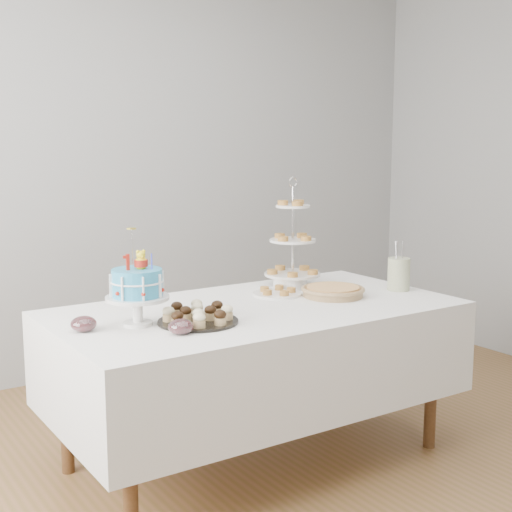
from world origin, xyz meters
TOP-DOWN VIEW (x-y plane):
  - floor at (0.00, 0.00)m, footprint 5.00×5.00m
  - walls at (0.00, 0.00)m, footprint 5.04×4.04m
  - table at (0.00, 0.30)m, footprint 1.92×1.02m
  - birthday_cake at (-0.61, 0.29)m, footprint 0.27×0.27m
  - cupcake_tray at (-0.38, 0.18)m, footprint 0.35×0.35m
  - pie at (0.45, 0.27)m, footprint 0.32×0.32m
  - tiered_stand at (0.44, 0.60)m, footprint 0.30×0.30m
  - plate_stack at (0.40, 0.57)m, footprint 0.18×0.18m
  - pastry_plate at (0.23, 0.45)m, footprint 0.25×0.25m
  - jam_bowl_a at (-0.52, 0.06)m, footprint 0.11×0.11m
  - jam_bowl_b at (-0.84, 0.32)m, footprint 0.11×0.11m
  - utensil_pitcher at (0.84, 0.20)m, footprint 0.12×0.12m

SIDE VIEW (x-z plane):
  - floor at x=0.00m, z-range 0.00..0.00m
  - table at x=0.00m, z-range 0.16..0.93m
  - pastry_plate at x=0.23m, z-range 0.77..0.81m
  - pie at x=0.45m, z-range 0.77..0.82m
  - jam_bowl_a at x=-0.52m, z-range 0.77..0.83m
  - jam_bowl_b at x=-0.84m, z-range 0.77..0.83m
  - plate_stack at x=0.40m, z-range 0.77..0.84m
  - cupcake_tray at x=-0.38m, z-range 0.77..0.85m
  - utensil_pitcher at x=0.84m, z-range 0.73..0.99m
  - birthday_cake at x=-0.61m, z-range 0.67..1.09m
  - tiered_stand at x=0.44m, z-range 0.72..1.31m
  - walls at x=0.00m, z-range 0.00..2.70m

